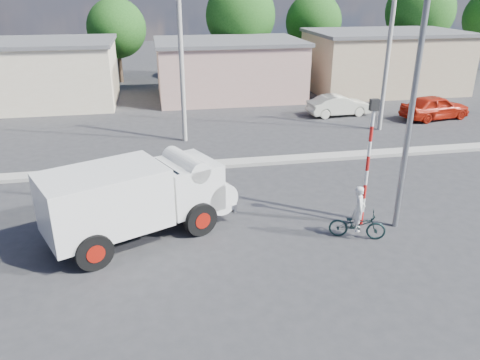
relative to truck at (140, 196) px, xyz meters
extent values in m
plane|color=#2C2C2F|center=(4.13, -2.19, -1.38)|extent=(120.00, 120.00, 0.00)
cube|color=#99968E|center=(4.13, 5.81, -1.30)|extent=(40.00, 0.80, 0.16)
cylinder|color=black|center=(-1.36, -1.77, -0.83)|extent=(1.14, 0.75, 1.11)
cylinder|color=#A4150B|center=(-1.36, -1.77, -0.83)|extent=(0.65, 0.55, 0.54)
cylinder|color=black|center=(-2.23, 0.16, -0.83)|extent=(1.14, 0.75, 1.11)
cylinder|color=#A4150B|center=(-2.23, 0.16, -0.83)|extent=(0.65, 0.55, 0.54)
cylinder|color=black|center=(1.86, -0.33, -0.83)|extent=(1.14, 0.75, 1.11)
cylinder|color=#A4150B|center=(1.86, -0.33, -0.83)|extent=(0.65, 0.55, 0.54)
cylinder|color=black|center=(0.99, 1.61, -0.83)|extent=(1.14, 0.75, 1.11)
cylinder|color=#A4150B|center=(0.99, 1.61, -0.83)|extent=(0.65, 0.55, 0.54)
cube|color=black|center=(-0.23, -0.11, -0.75)|extent=(4.77, 3.10, 0.18)
cube|color=silver|center=(-1.06, -0.48, 0.18)|extent=(4.22, 3.51, 1.87)
cube|color=silver|center=(1.51, 0.68, 0.03)|extent=(2.50, 2.63, 1.56)
cylinder|color=silver|center=(2.29, 1.03, -0.43)|extent=(1.86, 2.34, 1.11)
cylinder|color=silver|center=(1.51, 0.68, 0.73)|extent=(1.49, 2.17, 0.71)
cube|color=silver|center=(2.66, 1.20, -0.83)|extent=(1.02, 2.03, 0.28)
cube|color=black|center=(0.87, 0.39, 0.48)|extent=(0.78, 1.60, 0.71)
imported|color=#162929|center=(6.80, -1.50, -0.91)|extent=(1.90, 1.22, 0.94)
imported|color=silver|center=(6.80, -1.50, -0.63)|extent=(0.54, 0.65, 1.52)
imported|color=beige|center=(12.00, 13.19, -0.74)|extent=(4.00, 1.68, 1.29)
imported|color=#B51F0D|center=(17.45, 11.34, -0.65)|extent=(4.54, 2.44, 1.47)
cylinder|color=red|center=(7.33, -0.69, -1.13)|extent=(0.11, 0.11, 0.50)
cylinder|color=white|center=(7.33, -0.69, -0.63)|extent=(0.11, 0.11, 0.50)
cylinder|color=red|center=(7.33, -0.69, -0.13)|extent=(0.11, 0.11, 0.50)
cylinder|color=white|center=(7.33, -0.69, 0.37)|extent=(0.11, 0.11, 0.50)
cylinder|color=red|center=(7.33, -0.69, 0.87)|extent=(0.11, 0.11, 0.50)
cylinder|color=white|center=(7.33, -0.69, 1.37)|extent=(0.11, 0.11, 0.50)
cylinder|color=red|center=(7.33, -0.69, 1.87)|extent=(0.11, 0.11, 0.50)
cylinder|color=white|center=(7.33, -0.69, 2.37)|extent=(0.11, 0.11, 0.50)
cube|color=black|center=(7.33, -0.69, 2.80)|extent=(0.28, 0.18, 0.36)
cylinder|color=slate|center=(8.43, -0.99, 3.12)|extent=(0.18, 0.18, 9.00)
cube|color=beige|center=(-7.87, 19.81, 0.62)|extent=(12.00, 7.00, 4.00)
cube|color=#59595B|center=(-7.87, 19.81, 2.74)|extent=(12.30, 7.30, 0.24)
cube|color=tan|center=(6.13, 19.81, 0.52)|extent=(10.00, 7.00, 3.80)
cube|color=#59595B|center=(6.13, 19.81, 2.54)|extent=(10.30, 7.30, 0.24)
cube|color=tan|center=(18.13, 19.81, 0.72)|extent=(11.00, 7.00, 4.20)
cube|color=#59595B|center=(18.13, 19.81, 2.94)|extent=(11.30, 7.30, 0.24)
cylinder|color=#38281E|center=(-1.87, 26.81, 0.35)|extent=(0.36, 0.36, 3.47)
sphere|color=#2A6A1F|center=(-1.87, 26.81, 2.96)|extent=(4.71, 4.71, 4.71)
cylinder|color=#38281E|center=(8.13, 25.81, 0.72)|extent=(0.36, 0.36, 4.20)
sphere|color=#2A6A1F|center=(8.13, 25.81, 3.87)|extent=(5.70, 5.70, 5.70)
cylinder|color=#38281E|center=(15.13, 27.81, 0.44)|extent=(0.36, 0.36, 3.64)
sphere|color=#2A6A1F|center=(15.13, 27.81, 3.17)|extent=(4.94, 4.94, 4.94)
cylinder|color=#38281E|center=(24.13, 25.81, 0.80)|extent=(0.36, 0.36, 4.37)
sphere|color=#2A6A1F|center=(24.13, 25.81, 4.08)|extent=(5.93, 5.93, 5.93)
cylinder|color=#99968E|center=(2.13, 9.81, 2.62)|extent=(0.24, 0.24, 8.00)
cylinder|color=#99968E|center=(13.13, 9.81, 2.62)|extent=(0.24, 0.24, 8.00)
camera|label=1|loc=(0.61, -13.89, 6.24)|focal=35.00mm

